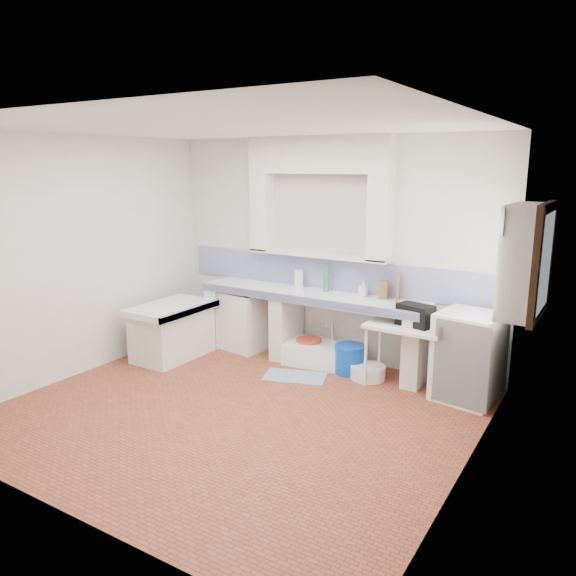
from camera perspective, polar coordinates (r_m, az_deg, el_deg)
The scene contains 36 objects.
floor at distance 5.80m, azimuth -5.30°, elevation -12.54°, with size 4.50×4.50×0.00m, color brown.
ceiling at distance 5.27m, azimuth -5.94°, elevation 16.27°, with size 4.50×4.50×0.00m, color white.
wall_back at distance 7.03m, azimuth 4.28°, elevation 3.89°, with size 4.50×4.50×0.00m, color white.
wall_front at distance 4.00m, azimuth -23.17°, elevation -3.74°, with size 4.50×4.50×0.00m, color white.
wall_left at distance 6.93m, azimuth -20.64°, elevation 3.00°, with size 4.50×4.50×0.00m, color white.
wall_right at distance 4.41m, azimuth 18.44°, elevation -1.90°, with size 4.50×4.50×0.00m, color white.
alcove_mass at distance 6.89m, azimuth 3.19°, elevation 13.54°, with size 1.90×0.25×0.45m, color white.
window_frame at distance 5.50m, azimuth 23.27°, elevation 2.61°, with size 0.35×0.86×1.06m, color #392212.
lace_valance at distance 5.48m, azimuth 22.11°, elevation 6.69°, with size 0.01×0.84×0.24m, color white.
counter_slab at distance 6.92m, azimuth 2.33°, elevation -0.78°, with size 3.00×0.60×0.08m, color white.
counter_lip at distance 6.68m, azimuth 1.15°, elevation -1.25°, with size 3.00×0.04×0.10m, color navy.
counter_pier_left at distance 7.79m, azimuth -6.73°, elevation -2.76°, with size 0.20×0.55×0.82m, color white.
counter_pier_mid at distance 7.21m, azimuth -0.14°, elevation -3.93°, with size 0.20×0.55×0.82m, color white.
counter_pier_right at distance 6.50m, azimuth 13.18°, elevation -6.11°, with size 0.20×0.55×0.82m, color white.
peninsula_top at distance 7.27m, azimuth -11.92°, elevation -2.01°, with size 0.70×1.10×0.08m, color white.
peninsula_base at distance 7.36m, azimuth -11.80°, elevation -4.65°, with size 0.60×1.00×0.62m, color white.
peninsula_lip at distance 7.05m, azimuth -9.97°, elevation -2.38°, with size 0.04×1.10×0.10m, color navy.
backsplash at distance 7.07m, azimuth 4.18°, elevation 1.47°, with size 4.27×0.03×0.40m, color navy.
stove at distance 7.55m, azimuth -4.35°, elevation -3.32°, with size 0.56×0.54×0.79m, color white.
sink at distance 7.02m, azimuth 3.82°, elevation -6.91°, with size 0.98×0.53×0.24m, color white.
side_table at distance 6.36m, azimuth 11.89°, elevation -6.95°, with size 0.87×0.48×0.04m, color white.
fridge at distance 6.19m, azimuth 18.07°, elevation -6.73°, with size 0.61×0.61×0.95m, color white.
bucket_red at distance 7.09m, azimuth 2.13°, elevation -6.41°, with size 0.32×0.32×0.30m, color red.
bucket_orange at distance 7.03m, azimuth 3.20°, elevation -6.86°, with size 0.26×0.26×0.24m, color orange.
bucket_blue at distance 6.76m, azimuth 6.36°, elevation -7.25°, with size 0.37×0.37×0.34m, color blue.
basin_white at distance 6.64m, azimuth 8.23°, elevation -8.55°, with size 0.41×0.41×0.16m, color white.
water_bottle_a at distance 7.23m, azimuth 3.13°, elevation -6.09°, with size 0.08×0.08×0.29m, color silver.
water_bottle_b at distance 7.12m, azimuth 4.93°, elevation -6.44°, with size 0.08×0.08×0.29m, color silver.
black_bag at distance 6.23m, azimuth 12.98°, elevation -2.75°, with size 0.38×0.22×0.24m, color black.
green_bottle_a at distance 6.94m, azimuth 3.98°, elevation 0.94°, with size 0.07×0.07×0.32m, color #2F7346.
green_bottle_b at distance 6.94m, azimuth 3.95°, elevation 0.87°, with size 0.07×0.07×0.30m, color #2F7346.
knife_block at distance 6.64m, azimuth 9.75°, elevation -0.19°, with size 0.11×0.09×0.22m, color brown.
cutting_board at distance 6.57m, azimuth 11.29°, elevation 0.04°, with size 0.02×0.23×0.32m, color brown.
paper_towel at distance 7.14m, azimuth 1.12°, elevation 0.93°, with size 0.12×0.12×0.23m, color white.
soap_bottle at distance 6.74m, azimuth 7.73°, elevation -0.02°, with size 0.09×0.09×0.20m, color white.
rug at distance 6.63m, azimuth 0.73°, elevation -9.10°, with size 0.72×0.41×0.01m, color #305186.
Camera 1 is at (3.18, -4.18, 2.45)m, focal length 34.56 mm.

